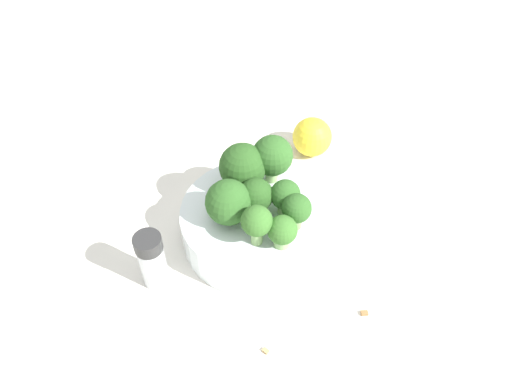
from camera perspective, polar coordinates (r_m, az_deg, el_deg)
ground_plane at (r=0.61m, az=0.00°, el=-5.03°), size 3.00×3.00×0.00m
bowl at (r=0.59m, az=0.00°, el=-3.64°), size 0.18×0.18×0.05m
broccoli_floret_0 at (r=0.54m, az=4.65°, el=-2.01°), size 0.03×0.03×0.05m
broccoli_floret_1 at (r=0.58m, az=1.88°, el=4.09°), size 0.05×0.05×0.06m
broccoli_floret_2 at (r=0.58m, az=-1.95°, el=2.79°), size 0.06×0.06×0.06m
broccoli_floret_3 at (r=0.53m, az=3.02°, el=-4.50°), size 0.03×0.03×0.04m
broccoli_floret_4 at (r=0.56m, az=3.37°, el=-0.44°), size 0.03×0.03×0.05m
broccoli_floret_5 at (r=0.52m, az=0.08°, el=-3.49°), size 0.03×0.03×0.05m
broccoli_floret_6 at (r=0.55m, az=-3.32°, el=-0.93°), size 0.05×0.05×0.05m
broccoli_floret_7 at (r=0.56m, az=0.00°, el=-0.49°), size 0.04×0.04×0.05m
pepper_shaker at (r=0.55m, az=-11.80°, el=-7.61°), size 0.03×0.03×0.08m
lemon_wedge at (r=0.70m, az=6.44°, el=6.28°), size 0.05×0.05×0.05m
almond_crumb_0 at (r=0.53m, az=1.11°, el=-17.62°), size 0.01×0.01×0.01m
almond_crumb_1 at (r=0.56m, az=12.31°, el=-13.27°), size 0.01×0.01×0.01m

